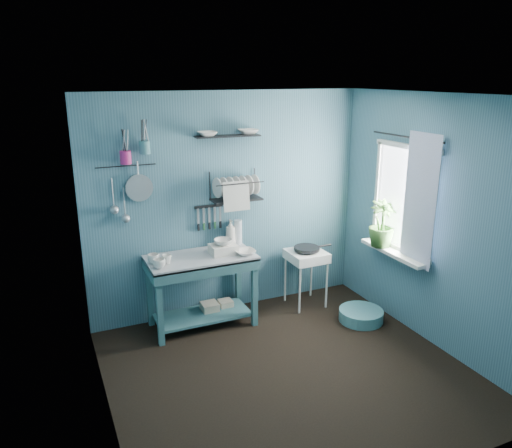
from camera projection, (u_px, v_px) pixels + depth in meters
name	position (u px, v px, depth m)	size (l,w,h in m)	color
floor	(288.00, 372.00, 4.65)	(3.20, 3.20, 0.00)	black
ceiling	(294.00, 95.00, 3.93)	(3.20, 3.20, 0.00)	silver
wall_back	(228.00, 205.00, 5.60)	(3.20, 3.20, 0.00)	#365D6F
wall_front	(409.00, 321.00, 2.97)	(3.20, 3.20, 0.00)	#365D6F
wall_left	(98.00, 274.00, 3.66)	(3.00, 3.00, 0.00)	#365D6F
wall_right	(435.00, 223.00, 4.91)	(3.00, 3.00, 0.00)	#365D6F
work_counter	(202.00, 291.00, 5.41)	(1.14, 0.57, 0.81)	#2E5B62
mug_left	(159.00, 264.00, 4.95)	(0.12, 0.12, 0.10)	silver
mug_mid	(167.00, 259.00, 5.07)	(0.10, 0.10, 0.09)	silver
mug_right	(154.00, 259.00, 5.08)	(0.12, 0.12, 0.10)	silver
wash_tub	(223.00, 249.00, 5.35)	(0.28, 0.22, 0.10)	silver
tub_bowl	(223.00, 242.00, 5.33)	(0.20, 0.20, 0.06)	silver
soap_bottle	(231.00, 233.00, 5.58)	(0.12, 0.12, 0.30)	silver
water_bottle	(238.00, 232.00, 5.64)	(0.09, 0.09, 0.28)	silver
counter_bowl	(245.00, 252.00, 5.33)	(0.22, 0.22, 0.05)	silver
hotplate_stand	(306.00, 278.00, 5.92)	(0.42, 0.42, 0.67)	white
frying_pan	(307.00, 248.00, 5.82)	(0.30, 0.30, 0.04)	black
knife_strip	(209.00, 206.00, 5.47)	(0.32, 0.02, 0.03)	black
dish_rack	(236.00, 186.00, 5.43)	(0.55, 0.24, 0.32)	black
upper_shelf	(227.00, 136.00, 5.27)	(0.70, 0.18, 0.01)	black
shelf_bowl_left	(207.00, 133.00, 5.17)	(0.20, 0.20, 0.05)	silver
shelf_bowl_right	(248.00, 134.00, 5.36)	(0.22, 0.22, 0.05)	silver
utensil_cup_magenta	(126.00, 157.00, 4.92)	(0.11, 0.11, 0.13)	#B9226F
utensil_cup_teal	(145.00, 147.00, 4.97)	(0.11, 0.11, 0.13)	#3C737D
colander	(139.00, 188.00, 5.08)	(0.28, 0.28, 0.03)	#A6AAAE
ladle_outer	(113.00, 193.00, 5.00)	(0.01, 0.01, 0.30)	#A6AAAE
ladle_inner	(124.00, 202.00, 5.07)	(0.01, 0.01, 0.30)	#A6AAAE
hook_rail	(126.00, 166.00, 4.99)	(0.01, 0.01, 0.60)	black
window_glass	(404.00, 199.00, 5.26)	(1.10, 1.10, 0.00)	white
windowsill	(393.00, 252.00, 5.39)	(0.16, 0.95, 0.04)	white
curtain	(420.00, 201.00, 4.95)	(1.35, 1.35, 0.00)	white
curtain_rod	(406.00, 137.00, 5.05)	(0.02, 0.02, 1.05)	black
potted_plant	(382.00, 224.00, 5.46)	(0.29, 0.29, 0.52)	#335C24
storage_tin_large	(210.00, 312.00, 5.57)	(0.18, 0.18, 0.22)	tan
storage_tin_small	(226.00, 308.00, 5.68)	(0.15, 0.15, 0.20)	tan
floor_basin	(361.00, 315.00, 5.59)	(0.49, 0.49, 0.13)	teal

